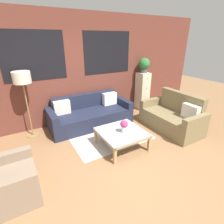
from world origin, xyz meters
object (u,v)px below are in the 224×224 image
at_px(floor_lamp, 22,81).
at_px(potted_plant, 144,65).
at_px(flower_vase, 124,125).
at_px(settee_vintage, 173,117).
at_px(armchair_corner, 4,184).
at_px(couch_dark, 90,115).
at_px(drawer_cabinet, 142,91).
at_px(coffee_table, 122,134).

relative_size(floor_lamp, potted_plant, 3.46).
bearing_deg(flower_vase, floor_lamp, 136.86).
xyz_separation_m(settee_vintage, flower_vase, (-1.56, -0.10, 0.22)).
bearing_deg(armchair_corner, couch_dark, 38.50).
bearing_deg(drawer_cabinet, flower_vase, -137.97).
bearing_deg(floor_lamp, coffee_table, -42.40).
bearing_deg(coffee_table, armchair_corner, -172.54).
distance_m(settee_vintage, flower_vase, 1.58).
distance_m(armchair_corner, flower_vase, 2.22).
xyz_separation_m(couch_dark, armchair_corner, (-2.03, -1.61, 0.00)).
xyz_separation_m(coffee_table, floor_lamp, (-1.59, 1.45, 1.01)).
bearing_deg(drawer_cabinet, potted_plant, 90.00).
height_order(drawer_cabinet, flower_vase, drawer_cabinet).
bearing_deg(potted_plant, armchair_corner, -155.18).
relative_size(floor_lamp, flower_vase, 5.61).
bearing_deg(flower_vase, drawer_cabinet, 42.03).
xyz_separation_m(floor_lamp, flower_vase, (1.61, -1.51, -0.80)).
distance_m(armchair_corner, potted_plant, 4.52).
height_order(armchair_corner, coffee_table, armchair_corner).
relative_size(couch_dark, flower_vase, 7.86).
bearing_deg(coffee_table, drawer_cabinet, 40.76).
bearing_deg(potted_plant, floor_lamp, -178.36).
distance_m(coffee_table, potted_plant, 2.62).
bearing_deg(flower_vase, settee_vintage, 3.56).
height_order(settee_vintage, armchair_corner, settee_vintage).
height_order(couch_dark, armchair_corner, armchair_corner).
xyz_separation_m(armchair_corner, potted_plant, (3.97, 1.84, 1.15)).
height_order(settee_vintage, potted_plant, potted_plant).
xyz_separation_m(couch_dark, flower_vase, (0.16, -1.38, 0.26)).
bearing_deg(flower_vase, couch_dark, 96.67).
xyz_separation_m(drawer_cabinet, potted_plant, (0.00, 0.00, 0.84)).
height_order(floor_lamp, potted_plant, potted_plant).
height_order(settee_vintage, drawer_cabinet, drawer_cabinet).
bearing_deg(coffee_table, couch_dark, 96.17).
height_order(couch_dark, drawer_cabinet, drawer_cabinet).
xyz_separation_m(coffee_table, drawer_cabinet, (1.80, 1.55, 0.27)).
bearing_deg(armchair_corner, settee_vintage, 4.98).
height_order(armchair_corner, flower_vase, armchair_corner).
bearing_deg(settee_vintage, coffee_table, -178.47).
bearing_deg(potted_plant, coffee_table, -139.24).
height_order(potted_plant, flower_vase, potted_plant).
xyz_separation_m(armchair_corner, coffee_table, (2.17, 0.28, 0.04)).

